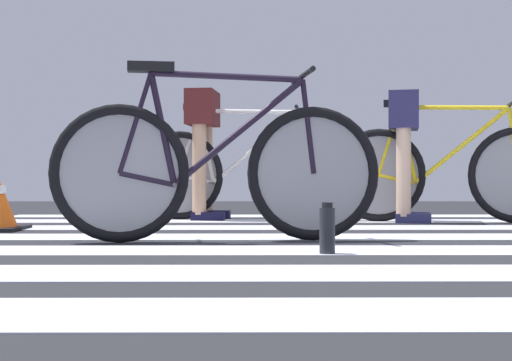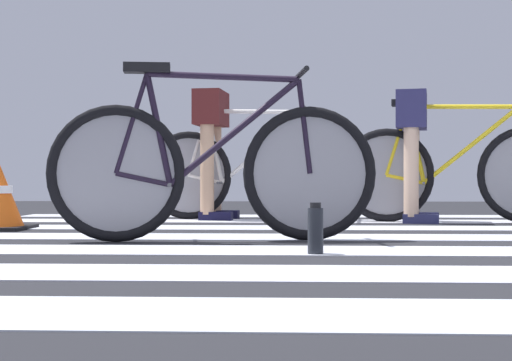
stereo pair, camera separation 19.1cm
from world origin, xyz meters
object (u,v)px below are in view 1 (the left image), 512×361
(cyclist_2_of_3, at_px, (404,138))
(water_bottle, at_px, (327,230))
(bicycle_2_of_3, at_px, (446,171))
(bicycle_3_of_3, at_px, (241,172))
(cyclist_3_of_3, at_px, (203,136))
(bicycle_1_of_3, at_px, (218,168))

(cyclist_2_of_3, height_order, water_bottle, cyclist_2_of_3)
(bicycle_2_of_3, bearing_deg, cyclist_2_of_3, -180.00)
(bicycle_3_of_3, height_order, cyclist_3_of_3, cyclist_3_of_3)
(cyclist_2_of_3, distance_m, bicycle_3_of_3, 1.30)
(bicycle_1_of_3, height_order, bicycle_2_of_3, same)
(bicycle_2_of_3, distance_m, cyclist_2_of_3, 0.40)
(bicycle_1_of_3, xyz_separation_m, bicycle_3_of_3, (0.10, 1.97, 0.00))
(cyclist_2_of_3, xyz_separation_m, water_bottle, (-0.84, -2.34, -0.53))
(cyclist_3_of_3, xyz_separation_m, water_bottle, (0.72, -2.64, -0.56))
(bicycle_2_of_3, relative_size, cyclist_2_of_3, 1.73)
(bicycle_1_of_3, relative_size, bicycle_2_of_3, 1.01)
(bicycle_1_of_3, xyz_separation_m, cyclist_2_of_3, (1.34, 1.71, 0.25))
(bicycle_3_of_3, height_order, water_bottle, bicycle_3_of_3)
(water_bottle, bearing_deg, cyclist_3_of_3, 105.29)
(cyclist_2_of_3, height_order, bicycle_3_of_3, cyclist_2_of_3)
(bicycle_2_of_3, height_order, cyclist_2_of_3, cyclist_2_of_3)
(bicycle_1_of_3, bearing_deg, cyclist_2_of_3, 44.30)
(cyclist_3_of_3, relative_size, water_bottle, 4.58)
(bicycle_2_of_3, relative_size, water_bottle, 7.54)
(bicycle_1_of_3, xyz_separation_m, water_bottle, (0.51, -0.64, -0.28))
(water_bottle, bearing_deg, bicycle_2_of_3, 63.45)
(cyclist_2_of_3, relative_size, cyclist_3_of_3, 0.95)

